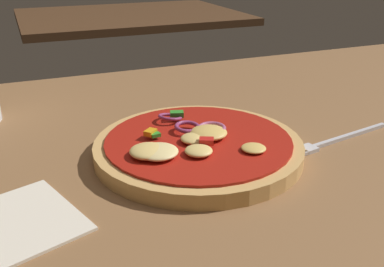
{
  "coord_description": "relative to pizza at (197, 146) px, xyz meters",
  "views": [
    {
      "loc": [
        -0.25,
        -0.44,
        0.26
      ],
      "look_at": [
        -0.06,
        0.03,
        0.05
      ],
      "focal_mm": 41.16,
      "sensor_mm": 36.0,
      "label": 1
    }
  ],
  "objects": [
    {
      "name": "fork",
      "position": [
        0.17,
        -0.03,
        -0.01
      ],
      "size": [
        0.2,
        0.05,
        0.0
      ],
      "color": "silver",
      "rests_on": "dining_table"
    },
    {
      "name": "napkin",
      "position": [
        -0.22,
        -0.07,
        -0.01
      ],
      "size": [
        0.15,
        0.15,
        0.0
      ],
      "color": "silver",
      "rests_on": "dining_table"
    },
    {
      "name": "background_table",
      "position": [
        0.24,
        1.2,
        -0.02
      ],
      "size": [
        0.8,
        0.59,
        0.03
      ],
      "color": "#4C301C",
      "rests_on": "ground"
    },
    {
      "name": "pizza",
      "position": [
        0.0,
        0.0,
        0.0
      ],
      "size": [
        0.25,
        0.25,
        0.03
      ],
      "color": "tan",
      "rests_on": "dining_table"
    },
    {
      "name": "dining_table",
      "position": [
        0.06,
        -0.01,
        -0.02
      ],
      "size": [
        1.29,
        0.84,
        0.03
      ],
      "color": "brown",
      "rests_on": "ground"
    }
  ]
}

